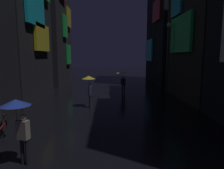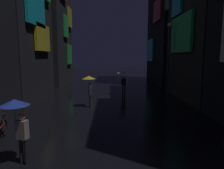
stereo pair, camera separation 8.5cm
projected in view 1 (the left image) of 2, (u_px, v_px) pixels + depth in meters
building_left_far at (49, 26)px, 24.38m from camera, size 4.25×8.42×14.03m
building_right_mid at (208, 8)px, 15.35m from camera, size 4.25×7.54×14.15m
building_right_far at (170, 6)px, 24.56m from camera, size 4.25×8.89×19.15m
pedestrian_foreground_right_yellow at (89, 83)px, 13.24m from camera, size 0.90×0.90×2.12m
pedestrian_midstreet_centre_clear at (122, 76)px, 17.63m from camera, size 0.90×0.90×2.12m
pedestrian_foreground_left_blue at (18, 114)px, 6.13m from camera, size 0.90×0.90×2.12m
bicycle_parked_at_storefront at (1, 132)px, 8.10m from camera, size 0.47×1.79×0.96m
streetlamp_right_far at (168, 51)px, 17.37m from camera, size 0.36×0.36×6.26m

